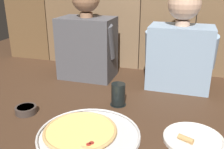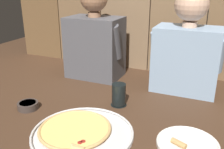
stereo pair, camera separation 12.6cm
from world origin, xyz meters
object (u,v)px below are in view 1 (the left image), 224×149
(diner_right, at_px, (181,44))
(diner_left, at_px, (87,38))
(dinner_plate, at_px, (193,139))
(pizza_tray, at_px, (85,133))
(drinking_glass, at_px, (118,94))
(dipping_bowl, at_px, (26,109))

(diner_right, bearing_deg, diner_left, -179.96)
(dinner_plate, relative_size, diner_left, 0.41)
(diner_left, distance_m, diner_right, 0.59)
(pizza_tray, xyz_separation_m, drinking_glass, (0.06, 0.31, 0.05))
(dipping_bowl, relative_size, diner_right, 0.18)
(pizza_tray, relative_size, dinner_plate, 1.77)
(drinking_glass, bearing_deg, dinner_plate, -29.92)
(drinking_glass, distance_m, dipping_bowl, 0.47)
(dinner_plate, height_order, drinking_glass, drinking_glass)
(diner_left, bearing_deg, drinking_glass, -47.92)
(dinner_plate, distance_m, diner_left, 0.93)
(pizza_tray, height_order, dipping_bowl, dipping_bowl)
(pizza_tray, height_order, dinner_plate, dinner_plate)
(drinking_glass, relative_size, dipping_bowl, 1.13)
(dinner_plate, bearing_deg, diner_right, 100.49)
(dinner_plate, relative_size, drinking_glass, 2.08)
(drinking_glass, bearing_deg, dipping_bowl, -151.49)
(dinner_plate, xyz_separation_m, diner_left, (-0.69, 0.56, 0.26))
(pizza_tray, relative_size, dipping_bowl, 4.19)
(dipping_bowl, height_order, diner_left, diner_left)
(dinner_plate, distance_m, drinking_glass, 0.44)
(drinking_glass, distance_m, diner_left, 0.51)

